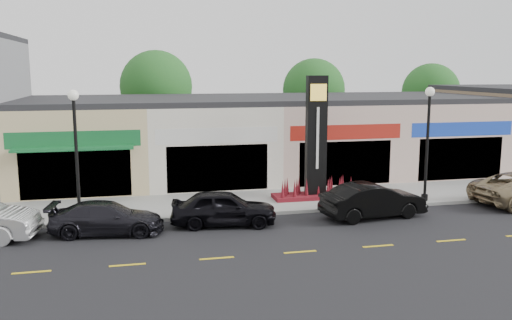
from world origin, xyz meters
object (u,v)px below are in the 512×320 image
(car_black_sedan, at_px, (224,208))
(pylon_sign, at_px, (316,155))
(car_dark_sedan, at_px, (107,218))
(lamp_east_near, at_px, (428,132))
(lamp_west_near, at_px, (76,142))
(car_black_conv, at_px, (373,201))

(car_black_sedan, bearing_deg, pylon_sign, -49.65)
(pylon_sign, relative_size, car_dark_sedan, 1.35)
(lamp_east_near, xyz_separation_m, car_black_sedan, (-10.11, -1.55, -2.73))
(pylon_sign, height_order, car_dark_sedan, pylon_sign)
(car_dark_sedan, bearing_deg, lamp_west_near, 41.61)
(car_dark_sedan, bearing_deg, pylon_sign, -63.37)
(car_black_sedan, xyz_separation_m, car_black_conv, (6.58, -0.25, 0.02))
(lamp_west_near, relative_size, pylon_sign, 0.91)
(pylon_sign, bearing_deg, car_black_sedan, -147.54)
(car_black_conv, bearing_deg, pylon_sign, 15.42)
(car_black_sedan, relative_size, car_black_conv, 0.94)
(lamp_east_near, height_order, car_dark_sedan, lamp_east_near)
(lamp_west_near, height_order, car_black_conv, lamp_west_near)
(car_dark_sedan, bearing_deg, car_black_conv, -82.99)
(car_dark_sedan, distance_m, car_black_conv, 11.28)
(car_black_conv, bearing_deg, car_dark_sedan, 82.28)
(lamp_east_near, bearing_deg, car_black_sedan, -171.26)
(lamp_east_near, xyz_separation_m, car_dark_sedan, (-14.81, -1.74, -2.83))
(pylon_sign, bearing_deg, lamp_west_near, -171.23)
(car_dark_sedan, height_order, car_black_sedan, car_black_sedan)
(lamp_west_near, height_order, car_black_sedan, lamp_west_near)
(car_black_conv, bearing_deg, car_black_sedan, 80.42)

